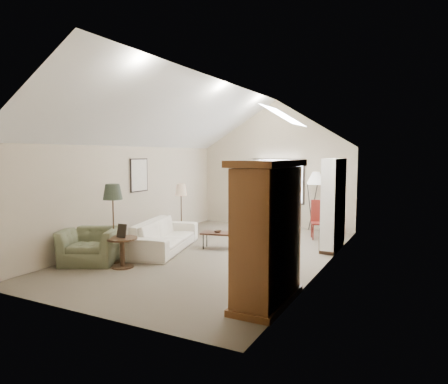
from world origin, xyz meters
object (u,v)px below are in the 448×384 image
at_px(armoire, 268,233).
at_px(side_chair, 319,220).
at_px(sofa, 164,235).
at_px(coffee_table, 218,241).
at_px(armchair_near, 90,246).
at_px(side_table, 122,253).
at_px(armchair_far, 273,219).

relative_size(armoire, side_chair, 2.08).
bearing_deg(armoire, sofa, 148.54).
bearing_deg(sofa, side_chair, -59.94).
distance_m(armoire, coffee_table, 3.77).
bearing_deg(side_chair, armoire, -106.66).
relative_size(armchair_near, side_table, 1.83).
bearing_deg(armoire, coffee_table, 129.97).
distance_m(coffee_table, side_table, 2.51).
height_order(coffee_table, side_chair, side_chair).
height_order(armchair_far, side_table, armchair_far).
height_order(armchair_far, side_chair, side_chair).
height_order(armoire, side_table, armoire).
relative_size(armoire, sofa, 0.90).
bearing_deg(sofa, coffee_table, -71.17).
xyz_separation_m(sofa, side_table, (0.10, -1.60, -0.05)).
bearing_deg(armoire, armchair_near, 173.88).
relative_size(armoire, armchair_far, 2.49).
height_order(coffee_table, side_table, side_table).
distance_m(armchair_far, side_chair, 1.50).
xyz_separation_m(armchair_near, coffee_table, (1.82, 2.36, -0.16)).
bearing_deg(side_chair, sofa, -156.78).
xyz_separation_m(armoire, side_chair, (-0.44, 5.06, -0.57)).
distance_m(sofa, side_table, 1.60).
height_order(armchair_near, side_table, armchair_near).
xyz_separation_m(armoire, armchair_near, (-4.17, 0.45, -0.73)).
bearing_deg(coffee_table, armchair_near, -127.56).
height_order(armoire, side_chair, armoire).
distance_m(armchair_near, coffee_table, 2.98).
distance_m(side_table, side_chair, 5.41).
bearing_deg(side_table, side_chair, 57.69).
relative_size(armchair_near, coffee_table, 1.42).
bearing_deg(side_table, armchair_near, -176.68).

